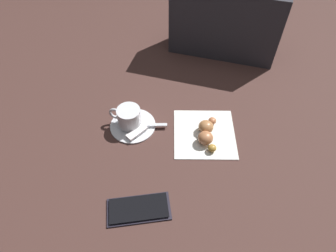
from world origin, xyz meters
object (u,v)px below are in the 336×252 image
(napkin, at_px, (204,133))
(croissant, at_px, (207,132))
(espresso_cup, at_px, (128,117))
(laptop_bag, at_px, (225,21))
(sugar_packet, at_px, (137,132))
(cell_phone, at_px, (139,209))
(saucer, at_px, (132,126))
(teaspoon, at_px, (134,125))

(napkin, height_order, croissant, croissant)
(espresso_cup, distance_m, laptop_bag, 0.44)
(sugar_packet, distance_m, napkin, 0.18)
(espresso_cup, relative_size, laptop_bag, 0.26)
(croissant, distance_m, laptop_bag, 0.39)
(cell_phone, distance_m, laptop_bag, 0.62)
(croissant, bearing_deg, sugar_packet, 14.55)
(saucer, xyz_separation_m, napkin, (-0.19, -0.03, -0.00))
(saucer, relative_size, espresso_cup, 1.39)
(espresso_cup, bearing_deg, saucer, 167.14)
(sugar_packet, bearing_deg, saucer, 74.80)
(saucer, xyz_separation_m, teaspoon, (-0.01, -0.00, 0.01))
(sugar_packet, bearing_deg, napkin, -43.56)
(sugar_packet, height_order, laptop_bag, laptop_bag)
(sugar_packet, xyz_separation_m, croissant, (-0.17, -0.04, 0.01))
(teaspoon, xyz_separation_m, sugar_packet, (-0.01, 0.02, 0.00))
(sugar_packet, distance_m, cell_phone, 0.21)
(cell_phone, bearing_deg, saucer, -65.85)
(saucer, bearing_deg, cell_phone, 114.15)
(sugar_packet, relative_size, cell_phone, 0.38)
(saucer, relative_size, cell_phone, 0.80)
(teaspoon, relative_size, croissant, 1.10)
(saucer, height_order, cell_phone, same)
(laptop_bag, bearing_deg, sugar_packet, 70.34)
(laptop_bag, bearing_deg, espresso_cup, 65.69)
(teaspoon, distance_m, cell_phone, 0.23)
(croissant, bearing_deg, cell_phone, 67.18)
(croissant, distance_m, cell_phone, 0.26)
(cell_phone, bearing_deg, teaspoon, -67.26)
(napkin, bearing_deg, cell_phone, 69.04)
(espresso_cup, relative_size, napkin, 0.54)
(saucer, xyz_separation_m, croissant, (-0.19, -0.02, 0.01))
(sugar_packet, relative_size, croissant, 0.49)
(teaspoon, xyz_separation_m, cell_phone, (-0.09, 0.21, -0.01))
(saucer, relative_size, napkin, 0.75)
(teaspoon, relative_size, napkin, 0.80)
(laptop_bag, bearing_deg, teaspoon, 67.59)
(sugar_packet, distance_m, croissant, 0.18)
(croissant, bearing_deg, napkin, -50.79)
(laptop_bag, bearing_deg, napkin, 92.82)
(saucer, relative_size, croissant, 1.03)
(espresso_cup, bearing_deg, napkin, -171.25)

